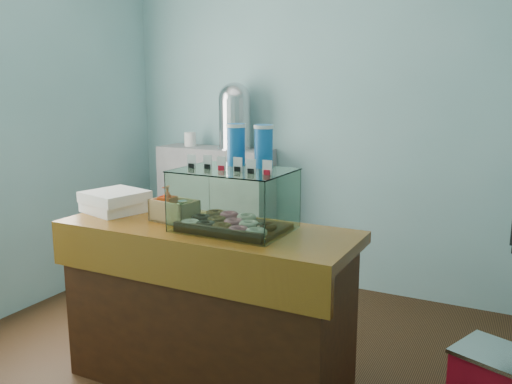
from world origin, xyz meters
The scene contains 8 objects.
ground centered at (0.00, 0.00, 0.00)m, with size 3.50×3.50×0.00m, color black.
room_shell centered at (0.03, 0.01, 1.71)m, with size 3.54×3.04×2.82m.
counter centered at (0.00, -0.25, 0.46)m, with size 1.60×0.60×0.90m.
back_shelf centered at (-0.90, 1.32, 0.55)m, with size 1.00×0.32×1.10m, color #959598.
display_case centered at (0.16, -0.21, 1.07)m, with size 0.57×0.42×0.53m.
condiment_crate centered at (-0.22, -0.24, 0.97)m, with size 0.27×0.18×0.19m.
pastry_boxes centered at (-0.64, -0.21, 0.96)m, with size 0.38×0.39×0.12m.
coffee_urn centered at (-0.71, 1.32, 1.38)m, with size 0.30×0.30×0.54m.
Camera 1 is at (1.49, -2.57, 1.64)m, focal length 38.00 mm.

